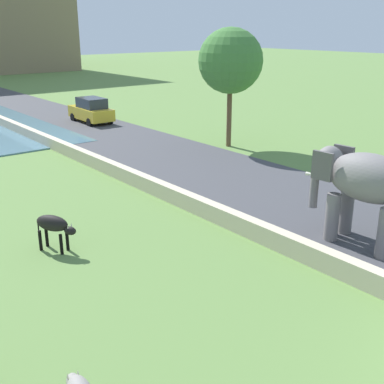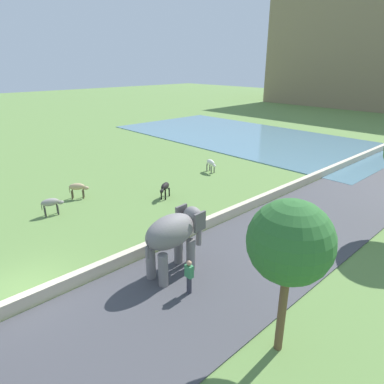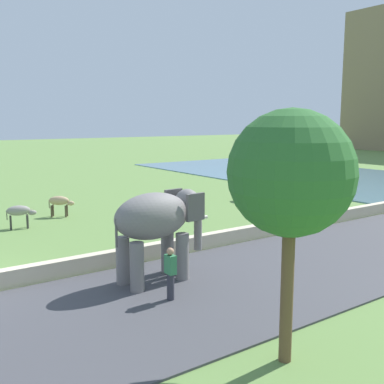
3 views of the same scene
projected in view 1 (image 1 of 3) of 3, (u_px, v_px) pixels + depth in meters
road_surface at (147, 151)px, 26.92m from camera, size 7.00×120.00×0.06m
barrier_wall at (104, 165)px, 23.10m from camera, size 0.40×110.00×0.62m
elephant at (362, 183)px, 14.81m from camera, size 1.57×3.51×2.99m
car_yellow at (91, 110)px, 34.52m from camera, size 1.85×4.03×1.80m
cow_black at (54, 225)px, 14.74m from camera, size 0.98×1.37×1.15m
tree_near at (231, 61)px, 26.54m from camera, size 3.56×3.56×6.56m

